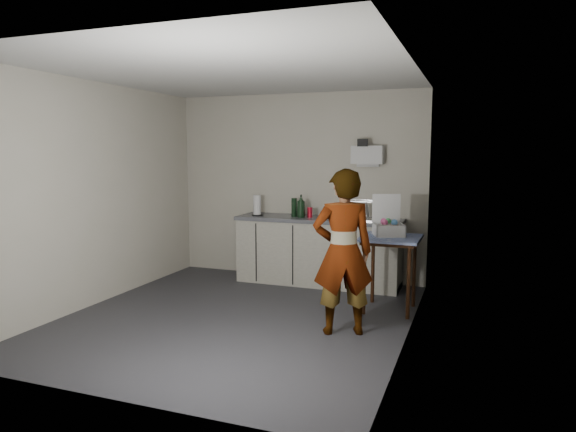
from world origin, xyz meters
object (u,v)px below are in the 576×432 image
(side_table, at_px, (390,246))
(dish_rack, at_px, (362,216))
(paper_towel, at_px, (257,206))
(bakery_box, at_px, (388,226))
(kitchen_counter, at_px, (319,253))
(soap_bottle, at_px, (301,206))
(dark_bottle, at_px, (294,207))
(soda_can, at_px, (310,212))
(standing_man, at_px, (343,252))

(side_table, bearing_deg, dish_rack, 121.94)
(paper_towel, xyz_separation_m, bakery_box, (1.93, -0.70, -0.10))
(kitchen_counter, bearing_deg, paper_towel, -175.41)
(soap_bottle, relative_size, bakery_box, 0.67)
(dark_bottle, bearing_deg, kitchen_counter, 3.07)
(side_table, bearing_deg, soda_can, 145.67)
(dish_rack, bearing_deg, standing_man, -84.00)
(dish_rack, bearing_deg, bakery_box, -57.76)
(side_table, bearing_deg, soap_bottle, 149.50)
(soda_can, xyz_separation_m, dark_bottle, (-0.22, -0.00, 0.06))
(side_table, distance_m, paper_towel, 2.15)
(paper_towel, bearing_deg, dark_bottle, 5.59)
(kitchen_counter, height_order, dish_rack, dish_rack)
(soap_bottle, xyz_separation_m, soda_can, (0.11, 0.05, -0.09))
(bakery_box, bearing_deg, soap_bottle, 131.01)
(standing_man, distance_m, dish_rack, 1.74)
(side_table, xyz_separation_m, soap_bottle, (-1.33, 0.80, 0.33))
(side_table, xyz_separation_m, paper_towel, (-1.98, 0.79, 0.31))
(dark_bottle, xyz_separation_m, dish_rack, (0.95, -0.03, -0.07))
(bakery_box, bearing_deg, side_table, -84.87)
(dark_bottle, bearing_deg, bakery_box, -28.16)
(standing_man, distance_m, soda_can, 1.98)
(side_table, bearing_deg, paper_towel, 158.54)
(paper_towel, bearing_deg, bakery_box, -19.92)
(soda_can, bearing_deg, dish_rack, -2.64)
(side_table, height_order, soda_can, soda_can)
(kitchen_counter, bearing_deg, standing_man, -66.18)
(side_table, relative_size, standing_man, 0.52)
(standing_man, relative_size, dark_bottle, 6.42)
(dish_rack, bearing_deg, dark_bottle, 178.22)
(bakery_box, bearing_deg, dish_rack, 101.93)
(kitchen_counter, relative_size, bakery_box, 4.88)
(kitchen_counter, distance_m, bakery_box, 1.41)
(standing_man, bearing_deg, dark_bottle, -80.65)
(standing_man, relative_size, bakery_box, 3.55)
(soap_bottle, distance_m, dish_rack, 0.84)
(kitchen_counter, relative_size, standing_man, 1.37)
(kitchen_counter, distance_m, paper_towel, 1.07)
(kitchen_counter, distance_m, side_table, 1.43)
(standing_man, bearing_deg, soda_can, -86.19)
(kitchen_counter, bearing_deg, soap_bottle, -164.32)
(side_table, xyz_separation_m, soda_can, (-1.22, 0.85, 0.24))
(standing_man, xyz_separation_m, dish_rack, (-0.18, 1.72, 0.15))
(dark_bottle, xyz_separation_m, paper_towel, (-0.53, -0.05, 0.01))
(dark_bottle, height_order, bakery_box, bakery_box)
(side_table, bearing_deg, kitchen_counter, 142.28)
(kitchen_counter, bearing_deg, dark_bottle, -176.93)
(side_table, distance_m, dark_bottle, 1.70)
(standing_man, distance_m, soap_bottle, 2.00)
(soda_can, bearing_deg, paper_towel, -175.77)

